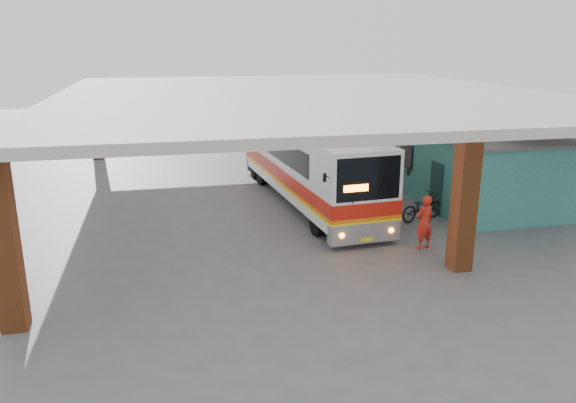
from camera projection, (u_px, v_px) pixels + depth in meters
The scene contains 8 objects.
ground at pixel (337, 243), 19.58m from camera, with size 90.00×90.00×0.00m, color #515154.
brick_columns at pixel (335, 153), 23.96m from camera, with size 20.10×21.60×4.35m.
canopy_roof at pixel (305, 95), 24.53m from camera, with size 21.00×23.00×0.30m, color #BDB7AA.
shop_building at pixel (474, 165), 24.47m from camera, with size 5.20×8.20×3.11m.
coach_bus at pixel (308, 162), 24.06m from camera, with size 3.57×12.38×3.56m.
motorcycle at pixel (422, 207), 21.96m from camera, with size 0.71×2.04×1.07m, color black.
pedestrian at pixel (424, 222), 18.82m from camera, with size 0.68×0.45×1.87m, color red.
red_chair at pixel (389, 175), 27.72m from camera, with size 0.50×0.50×0.88m.
Camera 1 is at (-5.70, -17.58, 6.82)m, focal length 35.00 mm.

